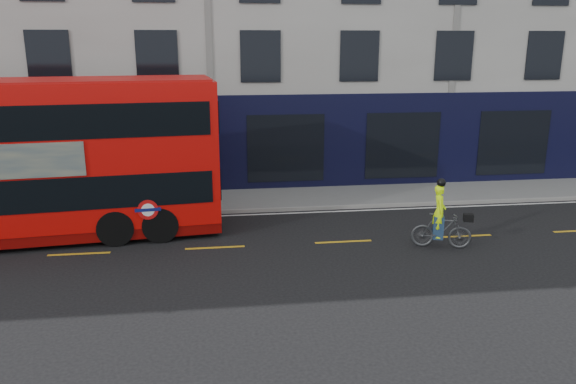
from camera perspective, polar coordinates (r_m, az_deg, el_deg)
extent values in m
plane|color=black|center=(15.94, -7.39, -7.53)|extent=(120.00, 120.00, 0.00)
cube|color=slate|center=(22.06, -7.50, -0.91)|extent=(60.00, 3.00, 0.12)
cube|color=gray|center=(20.62, -7.48, -2.04)|extent=(60.00, 0.12, 0.13)
cube|color=#B5B2AA|center=(27.75, -8.11, 17.87)|extent=(50.00, 10.00, 15.00)
cube|color=black|center=(23.07, -7.68, 4.74)|extent=(50.00, 0.08, 4.00)
cube|color=silver|center=(20.36, -7.47, -2.45)|extent=(58.00, 0.10, 0.01)
cube|color=red|center=(19.14, -26.12, 3.36)|extent=(12.52, 4.02, 4.42)
cube|color=#680504|center=(19.70, -25.33, -3.41)|extent=(12.51, 3.97, 0.34)
cube|color=black|center=(19.34, -25.79, 0.53)|extent=(12.03, 4.01, 1.01)
cube|color=black|center=(18.97, -26.52, 6.75)|extent=(12.03, 4.01, 1.01)
cube|color=#AC0E0B|center=(18.87, -26.91, 10.00)|extent=(12.26, 3.88, 0.09)
cube|color=black|center=(18.94, -7.31, 1.66)|extent=(0.29, 2.51, 1.01)
cube|color=black|center=(18.56, -7.53, 8.05)|extent=(0.29, 2.51, 1.01)
cylinder|color=red|center=(17.63, -14.04, -1.77)|extent=(0.63, 0.08, 0.63)
cylinder|color=white|center=(17.63, -14.04, -1.77)|extent=(0.40, 0.06, 0.40)
cube|color=#0C1459|center=(17.62, -14.04, -1.78)|extent=(0.78, 0.10, 0.10)
cylinder|color=black|center=(19.16, -12.91, -2.10)|extent=(1.40, 2.94, 1.12)
cylinder|color=black|center=(19.21, -16.91, -2.33)|extent=(1.40, 2.94, 1.12)
imported|color=#414446|center=(17.65, 15.31, -3.81)|extent=(1.87, 1.01, 1.08)
imported|color=#C9FF08|center=(17.45, 15.12, -1.89)|extent=(0.54, 0.67, 1.60)
cube|color=black|center=(17.61, 17.86, -2.50)|extent=(0.33, 0.29, 0.22)
cube|color=navy|center=(17.60, 15.01, -3.45)|extent=(0.40, 0.45, 0.71)
sphere|color=black|center=(17.22, 15.32, 0.92)|extent=(0.26, 0.26, 0.26)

